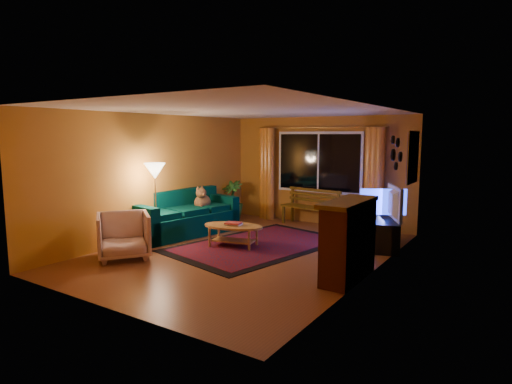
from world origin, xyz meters
The scene contains 22 objects.
floor centered at (0.00, 0.00, -0.01)m, with size 4.50×6.00×0.02m, color brown.
ceiling centered at (0.00, 0.00, 2.51)m, with size 4.50×6.00×0.02m, color white.
wall_back centered at (0.00, 3.01, 1.25)m, with size 4.50×0.02×2.50m, color #C47F2A.
wall_left centered at (-2.26, 0.00, 1.25)m, with size 0.02×6.00×2.50m, color #C47F2A.
wall_right centered at (2.26, 0.00, 1.25)m, with size 0.02×6.00×2.50m, color #C47F2A.
window centered at (0.00, 2.94, 1.45)m, with size 2.00×0.02×1.30m, color black.
curtain_rod centered at (0.00, 2.90, 2.25)m, with size 0.03×0.03×3.20m, color #BF8C3F.
curtain_left centered at (-1.35, 2.88, 1.12)m, with size 0.36×0.36×2.24m, color orange.
curtain_right centered at (1.35, 2.88, 1.12)m, with size 0.36×0.36×2.24m, color orange.
bench centered at (-0.03, 2.61, 0.21)m, with size 1.43×0.42×0.43m, color #53390A.
potted_plant centered at (-2.00, 2.27, 0.48)m, with size 0.54×0.54×0.96m, color #235B1E.
sofa centered at (-1.87, 0.43, 0.46)m, with size 0.96×2.25×0.91m, color #002A27.
dog centered at (-1.82, 0.94, 0.72)m, with size 0.36×0.49×0.54m, color brown, non-canonical shape.
armchair centered at (-1.53, -1.46, 0.43)m, with size 0.83×0.78×0.86m, color beige.
floor_lamp centered at (-1.82, -0.43, 0.78)m, with size 0.26×0.26×1.56m, color #BF8C3F.
rug centered at (-0.08, 0.50, 0.01)m, with size 2.10×3.32×0.02m, color #790703.
coffee_table centered at (-0.41, 0.16, 0.21)m, with size 1.14×1.14×0.41m, color #AF7937.
tv_console centered at (2.00, 1.72, 0.27)m, with size 0.43×1.29×0.54m, color black.
television centered at (2.00, 1.72, 0.85)m, with size 1.06×0.14×0.61m, color black.
fireplace centered at (2.05, -0.40, 0.55)m, with size 0.40×1.20×1.10m, color maroon.
mirror_cluster centered at (2.21, 1.30, 1.80)m, with size 0.06×0.60×0.56m, color black, non-canonical shape.
painting centered at (2.22, 2.45, 1.65)m, with size 0.04×0.76×0.96m, color #E45921.
Camera 1 is at (4.22, -6.14, 2.08)m, focal length 30.00 mm.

